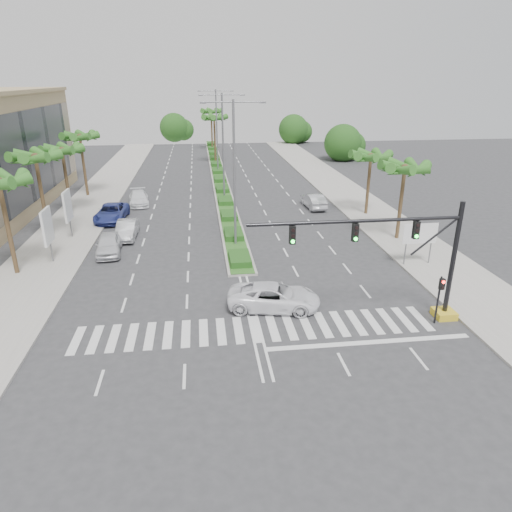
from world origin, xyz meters
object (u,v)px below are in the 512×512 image
(car_parked_d, at_px, (139,198))
(car_crossing, at_px, (274,297))
(car_parked_b, at_px, (127,229))
(car_right, at_px, (314,201))
(car_parked_c, at_px, (112,213))
(car_parked_a, at_px, (109,244))

(car_parked_d, relative_size, car_crossing, 0.89)
(car_parked_b, distance_m, car_crossing, 18.64)
(car_right, bearing_deg, car_parked_d, -14.88)
(car_parked_b, relative_size, car_right, 0.97)
(car_parked_b, height_order, car_right, car_right)
(car_crossing, xyz_separation_m, car_right, (8.18, 22.93, 0.01))
(car_parked_c, xyz_separation_m, car_right, (21.44, 2.23, -0.02))
(car_parked_b, bearing_deg, car_right, 22.93)
(car_parked_d, bearing_deg, car_parked_b, -96.68)
(car_parked_a, relative_size, car_parked_d, 0.92)
(car_parked_d, distance_m, car_right, 19.82)
(car_crossing, relative_size, car_right, 1.18)
(car_parked_a, xyz_separation_m, car_parked_d, (0.67, 15.64, -0.06))
(car_crossing, height_order, car_right, car_right)
(car_parked_c, distance_m, car_right, 21.55)
(car_right, bearing_deg, car_crossing, 66.68)
(car_right, bearing_deg, car_parked_b, 18.65)
(car_parked_c, relative_size, car_parked_d, 1.15)
(car_parked_d, bearing_deg, car_parked_c, -116.13)
(car_parked_a, xyz_separation_m, car_parked_c, (-1.32, 9.56, 0.02))
(car_parked_a, bearing_deg, car_parked_b, 70.74)
(car_parked_a, distance_m, car_parked_b, 4.03)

